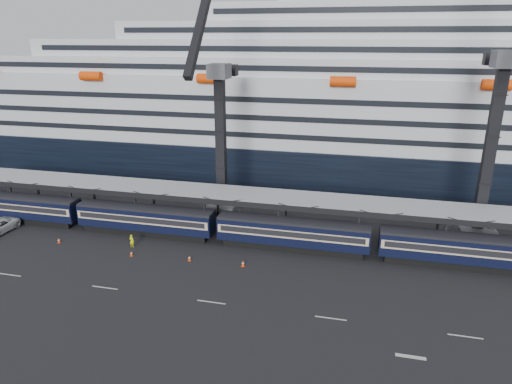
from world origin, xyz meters
TOP-DOWN VIEW (x-y plane):
  - ground at (0.00, 0.00)m, footprint 260.00×260.00m
  - lane_markings at (8.15, -5.23)m, footprint 111.00×4.27m
  - train at (-4.65, 10.00)m, footprint 133.05×3.00m
  - canopy at (0.00, 14.00)m, footprint 130.00×6.25m
  - cruise_ship at (-1.08, 45.99)m, footprint 214.09×28.84m
  - crane_dark_near at (-20.00, 18.59)m, footprint 4.50×17.75m
  - crane_dark_mid at (15.00, 17.59)m, footprint 4.50×18.24m
  - worker at (-27.92, 5.73)m, footprint 0.66×0.47m
  - traffic_cone_a at (-37.83, 4.68)m, footprint 0.35×0.35m
  - traffic_cone_b at (-19.46, 3.96)m, footprint 0.35×0.35m
  - traffic_cone_c at (-26.82, 3.47)m, footprint 0.34×0.34m
  - traffic_cone_d at (-12.84, 4.08)m, footprint 0.39×0.39m

SIDE VIEW (x-z plane):
  - ground at x=0.00m, z-range 0.00..0.00m
  - lane_markings at x=8.15m, z-range 0.00..0.02m
  - traffic_cone_c at x=-26.82m, z-range 0.00..0.67m
  - traffic_cone_b at x=-19.46m, z-range 0.00..0.70m
  - traffic_cone_a at x=-37.83m, z-range 0.00..0.71m
  - traffic_cone_d at x=-12.84m, z-range -0.01..0.78m
  - worker at x=-27.92m, z-range 0.00..1.72m
  - train at x=-4.65m, z-range 0.18..4.23m
  - canopy at x=0.00m, z-range 2.49..8.01m
  - crane_dark_near at x=-20.00m, z-range -5.61..29.47m
  - cruise_ship at x=-1.08m, z-range -4.66..29.34m
  - crane_dark_mid at x=15.00m, z-range -6.46..33.18m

